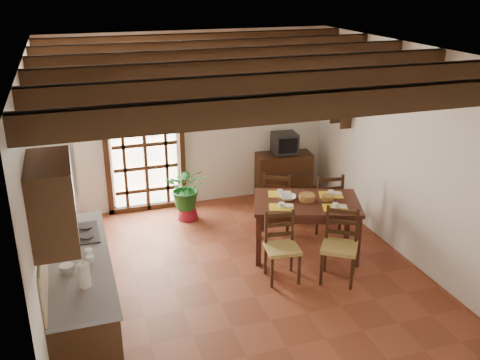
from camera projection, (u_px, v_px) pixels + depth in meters
name	position (u px, v px, depth m)	size (l,w,h in m)	color
ground_plane	(242.00, 276.00, 6.79)	(5.00, 5.00, 0.00)	brown
room_shell	(243.00, 139.00, 6.13)	(4.52, 5.02, 2.81)	silver
ceiling_beams	(243.00, 62.00, 5.82)	(4.50, 4.34, 0.20)	black
french_door	(144.00, 140.00, 8.30)	(1.26, 0.11, 2.32)	white
kitchen_counter	(82.00, 297.00, 5.52)	(0.64, 2.25, 1.38)	black
upper_cabinet	(52.00, 202.00, 4.37)	(0.35, 0.80, 0.70)	black
range_hood	(56.00, 166.00, 5.52)	(0.38, 0.60, 0.54)	white
counter_items	(76.00, 251.00, 5.42)	(0.50, 1.43, 0.25)	black
dining_table	(306.00, 208.00, 7.16)	(1.62, 1.32, 0.76)	#3C1B13
chair_near_left	(282.00, 259.00, 6.64)	(0.44, 0.42, 0.87)	tan
chair_near_right	(339.00, 259.00, 6.62)	(0.58, 0.57, 0.92)	tan
chair_far_left	(277.00, 210.00, 7.97)	(0.58, 0.57, 0.93)	tan
chair_far_right	(325.00, 211.00, 7.95)	(0.45, 0.43, 0.91)	tan
table_setting	(307.00, 199.00, 7.11)	(1.02, 0.68, 0.09)	gold
table_bowl	(288.00, 197.00, 7.17)	(0.22, 0.22, 0.05)	white
sideboard	(284.00, 176.00, 9.05)	(0.92, 0.41, 0.78)	black
crt_tv	(285.00, 143.00, 8.84)	(0.42, 0.39, 0.34)	black
fuse_box	(281.00, 93.00, 8.79)	(0.25, 0.03, 0.32)	white
plant_pot	(188.00, 212.00, 8.34)	(0.33, 0.33, 0.20)	maroon
potted_plant	(187.00, 185.00, 8.17)	(1.61, 1.38, 1.80)	#144C19
wall_shelf	(341.00, 117.00, 8.28)	(0.20, 0.42, 0.20)	black
shelf_vase	(341.00, 108.00, 8.23)	(0.15, 0.15, 0.15)	#B2BFB2
shelf_flowers	(342.00, 95.00, 8.16)	(0.14, 0.14, 0.36)	gold
framed_picture	(348.00, 82.00, 8.11)	(0.03, 0.32, 0.32)	brown
pendant_lamp	(308.00, 102.00, 6.73)	(0.36, 0.36, 0.84)	black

